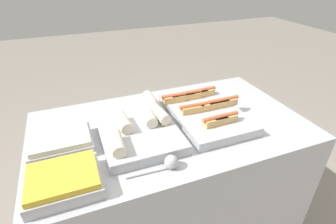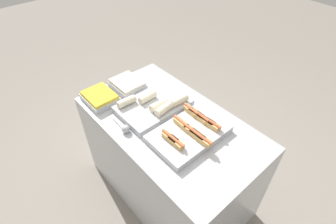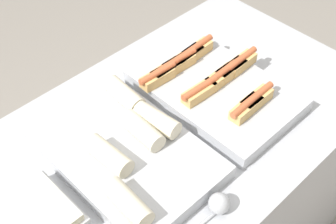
# 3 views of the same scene
# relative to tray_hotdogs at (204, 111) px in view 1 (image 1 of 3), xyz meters

# --- Properties ---
(counter) EXTENTS (1.42, 0.82, 0.91)m
(counter) POSITION_rel_tray_hotdogs_xyz_m (-0.20, -0.01, -0.49)
(counter) COLOR #B7BABF
(counter) RESTS_ON ground_plane
(tray_hotdogs) EXTENTS (0.40, 0.53, 0.10)m
(tray_hotdogs) POSITION_rel_tray_hotdogs_xyz_m (0.00, 0.00, 0.00)
(tray_hotdogs) COLOR #B7BABF
(tray_hotdogs) RESTS_ON counter
(tray_wraps) EXTENTS (0.36, 0.53, 0.11)m
(tray_wraps) POSITION_rel_tray_hotdogs_xyz_m (-0.38, -0.01, -0.00)
(tray_wraps) COLOR #B7BABF
(tray_wraps) RESTS_ON counter
(tray_side_front) EXTENTS (0.27, 0.22, 0.07)m
(tray_side_front) POSITION_rel_tray_hotdogs_xyz_m (-0.74, -0.27, -0.00)
(tray_side_front) COLOR #B7BABF
(tray_side_front) RESTS_ON counter
(tray_side_back) EXTENTS (0.27, 0.22, 0.07)m
(tray_side_back) POSITION_rel_tray_hotdogs_xyz_m (-0.74, -0.01, -0.00)
(tray_side_back) COLOR #B7BABF
(tray_side_back) RESTS_ON counter
(serving_spoon_near) EXTENTS (0.22, 0.06, 0.06)m
(serving_spoon_near) POSITION_rel_tray_hotdogs_xyz_m (-0.33, -0.31, -0.01)
(serving_spoon_near) COLOR #B2B5BA
(serving_spoon_near) RESTS_ON counter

